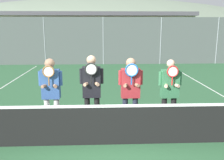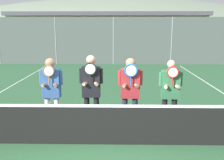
% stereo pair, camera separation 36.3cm
% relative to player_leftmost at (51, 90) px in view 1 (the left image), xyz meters
% --- Properties ---
extents(ground_plane, '(120.00, 120.00, 0.00)m').
position_rel_player_leftmost_xyz_m(ground_plane, '(1.33, -0.68, -1.07)').
color(ground_plane, '#2D5B38').
extents(hill_distant, '(90.35, 50.19, 17.57)m').
position_rel_player_leftmost_xyz_m(hill_distant, '(1.33, 57.05, -1.07)').
color(hill_distant, slate).
rests_on(hill_distant, ground_plane).
extents(clubhouse_building, '(19.18, 5.50, 3.81)m').
position_rel_player_leftmost_xyz_m(clubhouse_building, '(0.62, 20.29, 0.86)').
color(clubhouse_building, beige).
rests_on(clubhouse_building, ground_plane).
extents(fence_back, '(23.10, 0.06, 3.09)m').
position_rel_player_leftmost_xyz_m(fence_back, '(1.33, 10.96, 0.47)').
color(fence_back, gray).
rests_on(fence_back, ground_plane).
extents(tennis_net, '(11.58, 0.09, 1.00)m').
position_rel_player_leftmost_xyz_m(tennis_net, '(1.33, -0.68, -0.60)').
color(tennis_net, gray).
rests_on(tennis_net, ground_plane).
extents(player_leftmost, '(0.55, 0.34, 1.80)m').
position_rel_player_leftmost_xyz_m(player_leftmost, '(0.00, 0.00, 0.00)').
color(player_leftmost, white).
rests_on(player_leftmost, ground_plane).
extents(player_center_left, '(0.55, 0.34, 1.88)m').
position_rel_player_leftmost_xyz_m(player_center_left, '(0.95, -0.06, 0.03)').
color(player_center_left, black).
rests_on(player_center_left, ground_plane).
extents(player_center_right, '(0.57, 0.34, 1.80)m').
position_rel_player_leftmost_xyz_m(player_center_right, '(1.86, -0.01, 0.01)').
color(player_center_right, '#232838').
rests_on(player_center_right, ground_plane).
extents(player_rightmost, '(0.55, 0.34, 1.76)m').
position_rel_player_leftmost_xyz_m(player_rightmost, '(2.81, 0.03, -0.05)').
color(player_rightmost, black).
rests_on(player_rightmost, ground_plane).
extents(car_far_left, '(4.66, 2.03, 1.87)m').
position_rel_player_leftmost_xyz_m(car_far_left, '(-5.55, 14.50, -0.12)').
color(car_far_left, slate).
rests_on(car_far_left, ground_plane).
extents(car_left_of_center, '(4.74, 2.04, 1.87)m').
position_rel_player_leftmost_xyz_m(car_left_of_center, '(-0.09, 14.51, -0.12)').
color(car_left_of_center, slate).
rests_on(car_left_of_center, ground_plane).
extents(car_center, '(4.21, 2.08, 1.67)m').
position_rel_player_leftmost_xyz_m(car_center, '(5.15, 14.54, -0.21)').
color(car_center, black).
rests_on(car_center, ground_plane).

